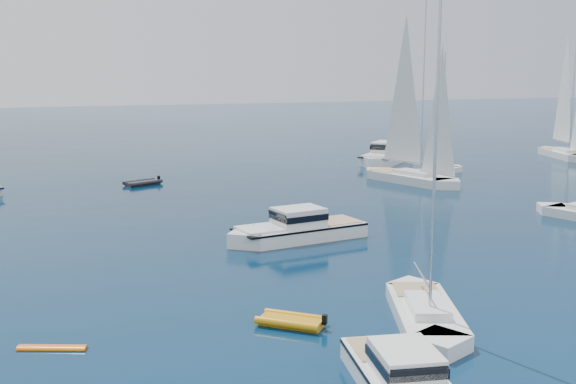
% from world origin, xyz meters
% --- Properties ---
extents(ground, '(400.00, 400.00, 0.00)m').
position_xyz_m(ground, '(0.00, 0.00, 0.00)').
color(ground, navy).
rests_on(ground, ground).
extents(motor_cruiser_centre, '(11.40, 5.08, 2.89)m').
position_xyz_m(motor_cruiser_centre, '(-4.90, 18.18, 0.00)').
color(motor_cruiser_centre, silver).
rests_on(motor_cruiser_centre, ground).
extents(motor_cruiser_distant, '(11.87, 11.71, 3.35)m').
position_xyz_m(motor_cruiser_distant, '(20.29, 52.71, 0.00)').
color(motor_cruiser_distant, silver).
rests_on(motor_cruiser_distant, ground).
extents(sailboat_fore, '(6.45, 11.10, 15.88)m').
position_xyz_m(sailboat_fore, '(-4.91, 0.85, 0.00)').
color(sailboat_fore, white).
rests_on(sailboat_fore, ground).
extents(sailboat_centre, '(9.75, 6.14, 14.06)m').
position_xyz_m(sailboat_centre, '(21.07, 41.99, 0.00)').
color(sailboat_centre, silver).
rests_on(sailboat_centre, ground).
extents(sailboat_sails_r, '(7.45, 13.99, 19.94)m').
position_xyz_m(sailboat_sails_r, '(15.36, 37.77, 0.00)').
color(sailboat_sails_r, silver).
rests_on(sailboat_sails_r, ground).
extents(sailboat_sails_far, '(6.62, 13.33, 18.97)m').
position_xyz_m(sailboat_sails_far, '(45.07, 49.17, 0.00)').
color(sailboat_sails_far, silver).
rests_on(sailboat_sails_far, ground).
extents(tender_yellow, '(3.67, 3.55, 0.95)m').
position_xyz_m(tender_yellow, '(-11.12, 2.42, 0.00)').
color(tender_yellow, '#C9830B').
rests_on(tender_yellow, ground).
extents(tender_grey_near, '(3.15, 2.10, 0.95)m').
position_xyz_m(tender_grey_near, '(-5.23, 19.44, 0.00)').
color(tender_grey_near, black).
rests_on(tender_grey_near, ground).
extents(tender_grey_far, '(4.43, 3.53, 0.95)m').
position_xyz_m(tender_grey_far, '(-11.13, 45.83, 0.00)').
color(tender_grey_far, black).
rests_on(tender_grey_far, ground).
extents(kayak_orange, '(2.94, 1.59, 0.30)m').
position_xyz_m(kayak_orange, '(-21.72, 3.31, 0.00)').
color(kayak_orange, orange).
rests_on(kayak_orange, ground).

